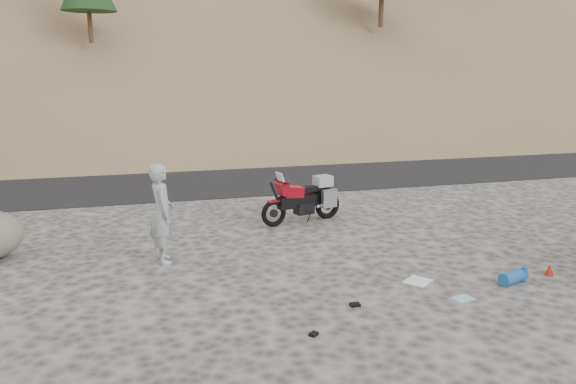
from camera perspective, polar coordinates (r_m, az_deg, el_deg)
ground at (r=9.51m, az=2.20°, el=-7.82°), size 140.00×140.00×0.00m
road at (r=18.01m, az=-6.54°, el=1.86°), size 120.00×7.00×0.05m
motorcycle at (r=12.21m, az=1.77°, el=-0.75°), size 1.94×0.86×1.17m
man at (r=10.10m, az=-12.45°, el=-6.89°), size 0.47×0.67×1.74m
gear_white_cloth at (r=9.20m, az=13.04°, el=-8.82°), size 0.53×0.52×0.01m
gear_blue_mat at (r=9.55m, az=21.91°, el=-8.00°), size 0.56×0.37×0.21m
gear_bottle at (r=9.69m, az=22.91°, el=-7.71°), size 0.10×0.10×0.24m
gear_funnel at (r=10.13m, az=25.02°, el=-7.17°), size 0.15×0.15×0.19m
gear_glove_a at (r=8.16m, az=6.81°, el=-11.29°), size 0.15×0.11×0.04m
gear_glove_b at (r=7.31m, az=2.62°, el=-14.22°), size 0.14×0.14×0.04m
gear_blue_cloth at (r=8.73m, az=17.35°, el=-10.29°), size 0.32×0.26×0.01m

